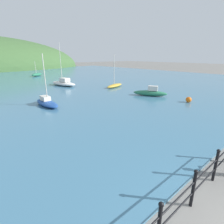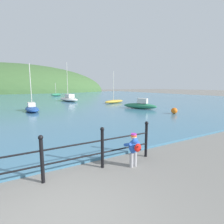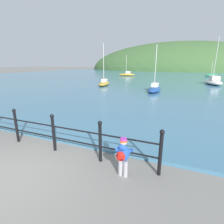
% 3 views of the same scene
% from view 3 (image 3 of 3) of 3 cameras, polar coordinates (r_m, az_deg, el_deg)
% --- Properties ---
extents(ground_plane, '(200.00, 200.00, 0.00)m').
position_cam_3_polar(ground_plane, '(5.19, -29.75, -17.90)').
color(ground_plane, slate).
extents(water, '(80.00, 60.00, 0.10)m').
position_cam_3_polar(water, '(34.75, 17.08, 10.70)').
color(water, teal).
rests_on(water, ground).
extents(far_hillside, '(69.18, 38.05, 20.58)m').
position_cam_3_polar(far_hillside, '(72.97, 20.55, 12.66)').
color(far_hillside, '#3D6033').
rests_on(far_hillside, ground).
extents(iron_railing, '(6.64, 0.12, 1.21)m').
position_cam_3_polar(iron_railing, '(5.76, -18.60, -6.05)').
color(iron_railing, black).
rests_on(iron_railing, ground).
extents(child_in_coat, '(0.38, 0.53, 1.00)m').
position_cam_3_polar(child_in_coat, '(4.28, 3.59, -13.56)').
color(child_in_coat, '#99999E').
rests_on(child_in_coat, ground).
extents(boat_twin_mast, '(2.44, 4.84, 5.65)m').
position_cam_3_polar(boat_twin_mast, '(25.58, 30.14, 8.63)').
color(boat_twin_mast, silver).
rests_on(boat_twin_mast, water).
extents(boat_red_dinghy, '(2.90, 2.39, 2.92)m').
position_cam_3_polar(boat_red_dinghy, '(40.04, 29.74, 10.47)').
color(boat_red_dinghy, '#287551').
rests_on(boat_red_dinghy, water).
extents(boat_blue_hull, '(1.13, 3.43, 4.16)m').
position_cam_3_polar(boat_blue_hull, '(17.08, 13.69, 7.47)').
color(boat_blue_hull, '#1E4793').
rests_on(boat_blue_hull, water).
extents(boat_green_fishing, '(3.51, 1.75, 4.18)m').
position_cam_3_polar(boat_green_fishing, '(37.05, 4.93, 12.16)').
color(boat_green_fishing, gold).
rests_on(boat_green_fishing, water).
extents(boat_white_sailboat, '(2.19, 4.15, 4.76)m').
position_cam_3_polar(boat_white_sailboat, '(21.61, -2.59, 9.49)').
color(boat_white_sailboat, gold).
rests_on(boat_white_sailboat, water).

